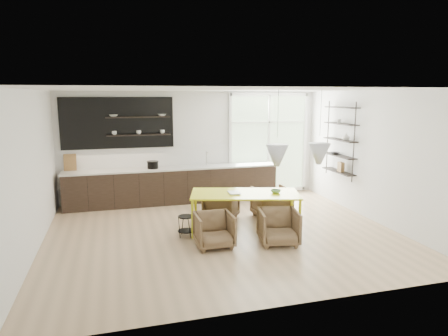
# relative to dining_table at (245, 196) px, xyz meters

# --- Properties ---
(room) EXTENTS (7.02, 6.01, 2.91)m
(room) POSITION_rel_dining_table_xyz_m (0.09, 1.06, 0.71)
(room) COLOR tan
(room) RESTS_ON ground
(kitchen_run) EXTENTS (5.54, 0.69, 2.75)m
(kitchen_run) POSITION_rel_dining_table_xyz_m (-1.18, 2.65, -0.15)
(kitchen_run) COLOR black
(kitchen_run) RESTS_ON ground
(right_shelving) EXTENTS (0.26, 1.22, 1.90)m
(right_shelving) POSITION_rel_dining_table_xyz_m (2.87, 1.13, 0.90)
(right_shelving) COLOR black
(right_shelving) RESTS_ON ground
(dining_table) EXTENTS (2.40, 1.54, 0.81)m
(dining_table) POSITION_rel_dining_table_xyz_m (0.00, 0.00, 0.00)
(dining_table) COLOR #D5D810
(dining_table) RESTS_ON ground
(armchair_back_left) EXTENTS (0.97, 0.98, 0.65)m
(armchair_back_left) POSITION_rel_dining_table_xyz_m (-0.28, 0.86, -0.43)
(armchair_back_left) COLOR brown
(armchair_back_left) RESTS_ON ground
(armchair_back_right) EXTENTS (0.78, 0.80, 0.73)m
(armchair_back_right) POSITION_rel_dining_table_xyz_m (0.86, 0.66, -0.39)
(armchair_back_right) COLOR brown
(armchair_back_right) RESTS_ON ground
(armchair_front_left) EXTENTS (0.68, 0.70, 0.64)m
(armchair_front_left) POSITION_rel_dining_table_xyz_m (-0.83, -0.69, -0.43)
(armchair_front_left) COLOR brown
(armchair_front_left) RESTS_ON ground
(armchair_front_right) EXTENTS (0.83, 0.85, 0.67)m
(armchair_front_right) POSITION_rel_dining_table_xyz_m (0.38, -0.88, -0.42)
(armchair_front_right) COLOR brown
(armchair_front_right) RESTS_ON ground
(wire_stool) EXTENTS (0.34, 0.34, 0.43)m
(wire_stool) POSITION_rel_dining_table_xyz_m (-1.25, -0.03, -0.48)
(wire_stool) COLOR black
(wire_stool) RESTS_ON ground
(table_book) EXTENTS (0.25, 0.33, 0.03)m
(table_book) POSITION_rel_dining_table_xyz_m (-0.35, 0.03, 0.07)
(table_book) COLOR white
(table_book) RESTS_ON dining_table
(table_bowl) EXTENTS (0.21, 0.21, 0.07)m
(table_bowl) POSITION_rel_dining_table_xyz_m (0.62, -0.15, 0.09)
(table_bowl) COLOR #628C55
(table_bowl) RESTS_ON dining_table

